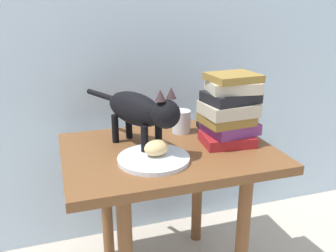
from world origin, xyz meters
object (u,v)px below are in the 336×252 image
plate (154,159)px  tv_remote (216,124)px  bread_roll (156,148)px  book_stack (230,110)px  side_table (168,171)px  cat (140,111)px  candle_jar (181,123)px

plate → tv_remote: bearing=36.4°
bread_roll → book_stack: size_ratio=0.33×
side_table → bread_roll: bearing=-129.5°
book_stack → tv_remote: size_ratio=1.63×
bread_roll → cat: bearing=102.4°
plate → bread_roll: bearing=34.9°
cat → candle_jar: size_ratio=5.19×
plate → candle_jar: bearing=52.3°
plate → tv_remote: 0.40m
side_table → book_stack: bearing=-4.8°
bread_roll → tv_remote: bread_roll is taller
cat → tv_remote: 0.38m
side_table → bread_roll: (-0.06, -0.08, 0.13)m
bread_roll → candle_jar: candle_jar is taller
side_table → cat: size_ratio=1.59×
book_stack → tv_remote: book_stack is taller
plate → tv_remote: (0.32, 0.24, 0.00)m
bread_roll → cat: 0.14m
cat → candle_jar: bearing=30.4°
plate → book_stack: size_ratio=0.92×
book_stack → cat: bearing=170.9°
plate → tv_remote: tv_remote is taller
cat → tv_remote: (0.34, 0.12, -0.12)m
plate → bread_roll: size_ratio=2.83×
bread_roll → book_stack: 0.30m
bread_roll → candle_jar: size_ratio=0.94×
tv_remote → candle_jar: bearing=-164.6°
side_table → cat: bearing=160.5°
side_table → bread_roll: size_ratio=8.76×
tv_remote → side_table: bearing=-139.2°
bread_roll → book_stack: book_stack is taller
cat → tv_remote: bearing=20.4°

